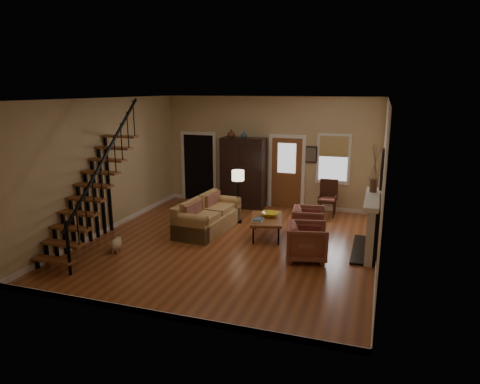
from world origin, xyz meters
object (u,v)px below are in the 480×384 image
(floor_lamp, at_px, (238,197))
(armchair_right, at_px, (308,222))
(armchair_left, at_px, (307,242))
(side_chair, at_px, (328,198))
(coffee_table, at_px, (266,227))
(sofa, at_px, (208,215))
(armoire, at_px, (243,173))

(floor_lamp, bearing_deg, armchair_right, -12.86)
(armchair_left, bearing_deg, side_chair, -12.01)
(armchair_right, bearing_deg, coffee_table, 107.71)
(sofa, distance_m, armchair_right, 2.51)
(coffee_table, bearing_deg, armchair_right, 24.25)
(armchair_right, relative_size, floor_lamp, 0.54)
(coffee_table, xyz_separation_m, armchair_left, (1.17, -1.09, 0.15))
(sofa, bearing_deg, floor_lamp, 64.48)
(armoire, bearing_deg, floor_lamp, -77.33)
(coffee_table, relative_size, floor_lamp, 0.88)
(floor_lamp, bearing_deg, armoire, 102.67)
(armchair_left, bearing_deg, armchair_right, -3.62)
(sofa, height_order, coffee_table, sofa)
(armchair_right, height_order, side_chair, side_chair)
(sofa, relative_size, side_chair, 2.09)
(sofa, distance_m, armchair_left, 2.91)
(sofa, xyz_separation_m, armchair_right, (2.47, 0.42, -0.05))
(armoire, bearing_deg, coffee_table, -60.63)
(floor_lamp, height_order, side_chair, floor_lamp)
(armoire, distance_m, side_chair, 2.61)
(armoire, height_order, armchair_right, armoire)
(sofa, xyz_separation_m, side_chair, (2.70, 2.24, 0.11))
(coffee_table, bearing_deg, side_chair, 62.28)
(armoire, height_order, side_chair, armoire)
(floor_lamp, bearing_deg, side_chair, 31.80)
(armoire, xyz_separation_m, floor_lamp, (0.35, -1.56, -0.34))
(armoire, xyz_separation_m, sofa, (-0.15, -2.44, -0.65))
(sofa, relative_size, armchair_left, 2.51)
(armchair_left, distance_m, floor_lamp, 2.96)
(sofa, height_order, floor_lamp, floor_lamp)
(armchair_left, height_order, armchair_right, armchair_left)
(armoire, height_order, floor_lamp, armoire)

